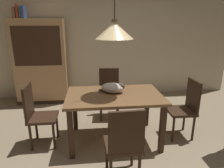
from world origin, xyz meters
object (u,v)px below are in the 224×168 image
Objects in this scene: chair_near_front at (124,142)px; chair_right_side at (186,106)px; chair_left_side at (37,113)px; pendant_lamp at (114,30)px; cat_sleeping at (113,88)px; book_red_tall at (18,11)px; chair_far_back at (109,91)px; hutch_bookcase at (41,64)px; book_brown_thick at (15,13)px; book_blue_wide at (24,12)px; book_green_slim at (21,12)px; dining_table at (114,101)px.

chair_right_side is at bearing 37.97° from chair_near_front.
chair_left_side is 0.72× the size of pendant_lamp.
book_red_tall reaches higher than cat_sleeping.
hutch_bookcase is at bearing 147.32° from chair_far_back.
chair_near_front is at bearing -37.77° from chair_left_side.
pendant_lamp is 2.59m from book_brown_thick.
chair_far_back is 3.88× the size of book_blue_wide.
hutch_bookcase is (-0.30, 1.80, 0.38)m from chair_left_side.
chair_far_back is 0.50× the size of hutch_bookcase.
book_blue_wide is at bearing 151.24° from chair_far_back.
cat_sleeping is 0.31× the size of pendant_lamp.
book_green_slim is 0.06m from book_blue_wide.
chair_near_front is at bearing -142.03° from chair_right_side.
chair_right_side is at bearing -4.23° from cat_sleeping.
book_blue_wide is (0.17, 0.00, 0.01)m from book_brown_thick.
book_green_slim is (-2.86, 1.80, 1.47)m from chair_right_side.
chair_far_back is 1.43m from chair_left_side.
chair_far_back is at bearing 89.93° from chair_near_front.
chair_right_side is 1.00× the size of chair_far_back.
hutch_bookcase is 1.15m from book_red_tall.
book_green_slim reaches higher than chair_right_side.
book_green_slim reaches higher than chair_near_front.
cat_sleeping is 1.45× the size of book_red_tall.
hutch_bookcase is 1.13m from book_green_slim.
book_brown_thick is at bearing 111.73° from chair_left_side.
chair_near_front is 1.45m from pendant_lamp.
book_blue_wide is (0.11, 0.00, -0.02)m from book_red_tall.
book_brown_thick is (-0.72, 1.80, 1.45)m from chair_left_side.
dining_table is 3.45× the size of cat_sleeping.
book_brown_thick is at bearing 153.55° from chair_far_back.
cat_sleeping is 1.56× the size of book_green_slim.
chair_far_back is at bearing -28.76° from book_blue_wide.
chair_far_back is (-1.12, 0.88, 0.00)m from chair_right_side.
chair_far_back is 2.49m from book_red_tall.
cat_sleeping is at bearing -43.00° from book_brown_thick.
chair_far_back reaches higher than cat_sleeping.
hutch_bookcase is at bearing 128.45° from dining_table.
book_brown_thick is (-1.85, 2.68, 1.45)m from chair_near_front.
chair_near_front is 3.54m from book_red_tall.
chair_left_side is 1.17m from cat_sleeping.
dining_table is 5.00× the size of book_red_tall.
book_green_slim is (-1.73, 1.80, 1.33)m from dining_table.
chair_far_back is 2.29× the size of cat_sleeping.
chair_right_side is at bearing -0.04° from pendant_lamp.
dining_table is 0.89m from chair_near_front.
chair_left_side is 3.88× the size of book_blue_wide.
book_red_tall is at bearing 152.69° from chair_far_back.
book_red_tall is at bearing 179.76° from hutch_bookcase.
pendant_lamp reaches higher than book_blue_wide.
chair_far_back is 3.88× the size of book_brown_thick.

